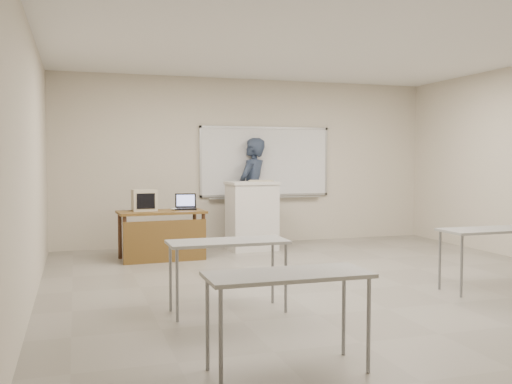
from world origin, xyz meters
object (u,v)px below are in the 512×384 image
object	(u,v)px
instructor_desk	(162,226)
laptop	(185,206)
presenter	(252,191)
keyboard	(261,181)
podium	(252,216)
crt_monitor	(144,200)
mouse	(174,209)
whiteboard	(265,163)

from	to	relation	value
instructor_desk	laptop	bearing A→B (deg)	30.39
presenter	laptop	bearing A→B (deg)	-11.16
presenter	keyboard	bearing A→B (deg)	40.35
instructor_desk	keyboard	bearing A→B (deg)	13.25
podium	crt_monitor	xyz separation A→B (m)	(-1.85, -0.32, 0.33)
laptop	mouse	size ratio (longest dim) A/B	3.18
podium	laptop	size ratio (longest dim) A/B	3.48
podium	laptop	world-z (taller)	podium
whiteboard	keyboard	size ratio (longest dim) A/B	5.86
whiteboard	presenter	world-z (taller)	whiteboard
podium	keyboard	xyz separation A→B (m)	(0.15, -0.04, 0.59)
laptop	instructor_desk	bearing A→B (deg)	-136.64
whiteboard	instructor_desk	world-z (taller)	whiteboard
crt_monitor	podium	bearing A→B (deg)	7.78
whiteboard	podium	distance (m)	1.28
mouse	presenter	xyz separation A→B (m)	(1.61, 1.04, 0.19)
podium	presenter	size ratio (longest dim) A/B	0.60
mouse	crt_monitor	bearing A→B (deg)	152.96
crt_monitor	whiteboard	bearing A→B (deg)	22.79
crt_monitor	presenter	xyz separation A→B (m)	(2.06, 0.96, 0.05)
instructor_desk	crt_monitor	bearing A→B (deg)	133.54
podium	mouse	distance (m)	1.47
keyboard	podium	bearing A→B (deg)	-177.05
instructor_desk	keyboard	world-z (taller)	keyboard
instructor_desk	mouse	size ratio (longest dim) A/B	12.48
podium	mouse	world-z (taller)	podium
crt_monitor	presenter	distance (m)	2.27
laptop	presenter	size ratio (longest dim) A/B	0.17
podium	laptop	distance (m)	1.25
crt_monitor	laptop	world-z (taller)	crt_monitor
whiteboard	mouse	xyz separation A→B (m)	(-1.90, -1.16, -0.71)
mouse	laptop	bearing A→B (deg)	10.39
laptop	podium	bearing A→B (deg)	23.37
podium	mouse	bearing A→B (deg)	-167.57
whiteboard	keyboard	bearing A→B (deg)	-113.44
keyboard	laptop	bearing A→B (deg)	-151.87
instructor_desk	keyboard	distance (m)	1.94
instructor_desk	podium	distance (m)	1.70
keyboard	whiteboard	bearing A→B (deg)	84.14
instructor_desk	laptop	xyz separation A→B (m)	(0.40, 0.27, 0.28)
mouse	whiteboard	bearing A→B (deg)	13.97
instructor_desk	presenter	size ratio (longest dim) A/B	0.68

